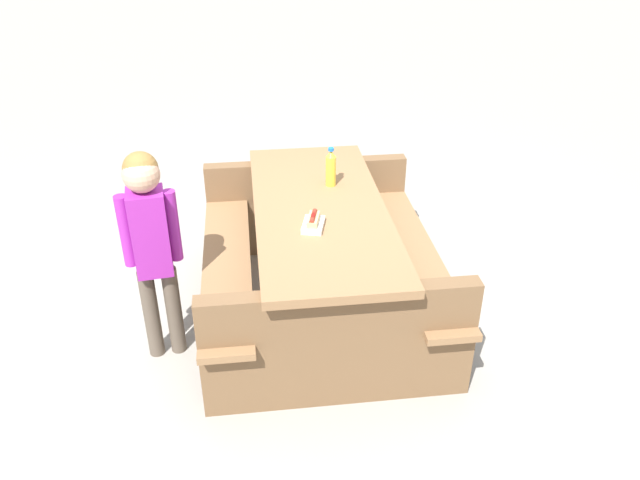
% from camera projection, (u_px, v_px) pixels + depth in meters
% --- Properties ---
extents(ground_plane, '(30.00, 30.00, 0.00)m').
position_uv_depth(ground_plane, '(320.00, 311.00, 4.04)').
color(ground_plane, gray).
rests_on(ground_plane, ground).
extents(picnic_table, '(1.99, 1.66, 0.75)m').
position_uv_depth(picnic_table, '(320.00, 251.00, 3.82)').
color(picnic_table, olive).
rests_on(picnic_table, ground).
extents(soda_bottle, '(0.06, 0.06, 0.25)m').
position_uv_depth(soda_bottle, '(331.00, 168.00, 3.85)').
color(soda_bottle, yellow).
rests_on(soda_bottle, picnic_table).
extents(hotdog_tray, '(0.21, 0.17, 0.08)m').
position_uv_depth(hotdog_tray, '(313.00, 222.00, 3.44)').
color(hotdog_tray, white).
rests_on(hotdog_tray, picnic_table).
extents(child_in_coat, '(0.20, 0.31, 1.24)m').
position_uv_depth(child_in_coat, '(150.00, 233.00, 3.31)').
color(child_in_coat, brown).
rests_on(child_in_coat, ground).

